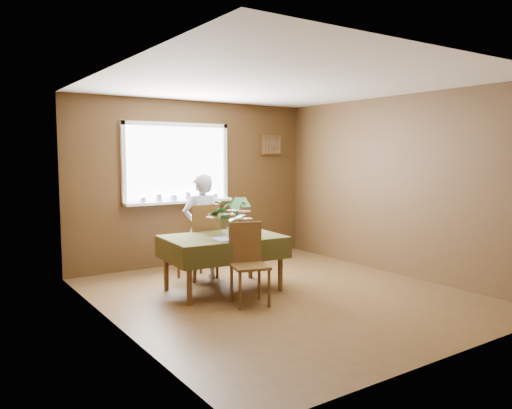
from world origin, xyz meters
TOP-DOWN VIEW (x-y plane):
  - floor at (0.00, 0.00)m, footprint 4.50×4.50m
  - ceiling at (0.00, 0.00)m, footprint 4.50×4.50m
  - wall_back at (0.00, 2.25)m, footprint 4.00×0.00m
  - wall_front at (0.00, -2.25)m, footprint 4.00×0.00m
  - wall_left at (-2.00, 0.00)m, footprint 0.00×4.50m
  - wall_right at (2.00, 0.00)m, footprint 0.00×4.50m
  - window_assembly at (-0.30, 2.20)m, footprint 1.72×0.20m
  - spoon_rack at (1.45, 2.22)m, footprint 0.44×0.05m
  - dining_table at (-0.48, 0.58)m, footprint 1.48×1.06m
  - chair_far at (-0.43, 1.23)m, footprint 0.49×0.49m
  - chair_near at (-0.50, -0.02)m, footprint 0.48×0.48m
  - seated_woman at (-0.43, 1.22)m, footprint 0.56×0.40m
  - flower_bouquet at (-0.48, 0.39)m, footprint 0.51×0.51m
  - side_plate at (-0.11, 0.69)m, footprint 0.25×0.25m
  - table_knife at (-0.32, 0.37)m, footprint 0.06×0.21m

SIDE VIEW (x-z plane):
  - floor at x=0.00m, z-range 0.00..0.00m
  - chair_near at x=-0.50m, z-range 0.04..0.96m
  - chair_far at x=-0.43m, z-range 0.04..1.06m
  - dining_table at x=-0.48m, z-range 0.26..0.95m
  - side_plate at x=-0.11m, z-range 0.68..0.70m
  - table_knife at x=-0.32m, z-range 0.69..0.70m
  - seated_woman at x=-0.43m, z-range 0.00..1.43m
  - flower_bouquet at x=-0.48m, z-range 0.75..1.19m
  - wall_back at x=0.00m, z-range -0.75..3.25m
  - wall_front at x=0.00m, z-range -0.75..3.25m
  - wall_left at x=-2.00m, z-range -1.00..3.50m
  - wall_right at x=2.00m, z-range -1.00..3.50m
  - window_assembly at x=-0.30m, z-range 0.74..1.96m
  - spoon_rack at x=1.45m, z-range 1.69..2.02m
  - ceiling at x=0.00m, z-range 2.50..2.50m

